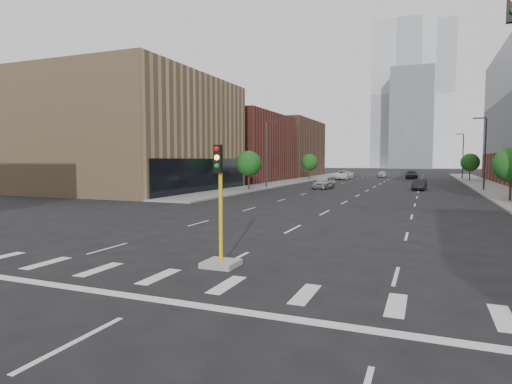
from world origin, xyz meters
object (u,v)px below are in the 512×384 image
Objects in this scene: median_traffic_signal at (220,240)px; car_far_left at (343,175)px; car_mid_right at (419,185)px; car_distant at (382,174)px; car_near_left at (324,182)px; car_deep_right at (412,175)px.

median_traffic_signal is 0.72× the size of car_far_left.
car_distant reaches higher than car_mid_right.
car_near_left is (-5.88, 42.62, -0.12)m from median_traffic_signal.
car_near_left reaches higher than car_mid_right.
car_deep_right is at bearing 36.91° from car_far_left.
car_distant is (-6.30, 6.37, -0.12)m from car_deep_right.
car_mid_right is at bearing -55.93° from car_far_left.
car_deep_right is (4.04, 78.24, -0.13)m from median_traffic_signal.
car_near_left is 1.18× the size of car_distant.
car_near_left is 0.82× the size of car_far_left.
median_traffic_signal is 78.35m from car_deep_right.
car_near_left reaches higher than car_distant.
car_far_left is at bearing -150.85° from car_deep_right.
car_mid_right is at bearing -77.74° from car_distant.
median_traffic_signal is at bearing -87.88° from car_distant.
car_mid_right is at bearing -89.11° from car_deep_right.
car_distant is at bearing 90.29° from car_near_left.
car_far_left reaches higher than car_distant.
car_near_left is at bearing 97.86° from median_traffic_signal.
car_far_left is (-2.50, 27.96, -0.00)m from car_near_left.
car_far_left is at bearing 123.78° from car_mid_right.
median_traffic_signal reaches higher than car_near_left.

